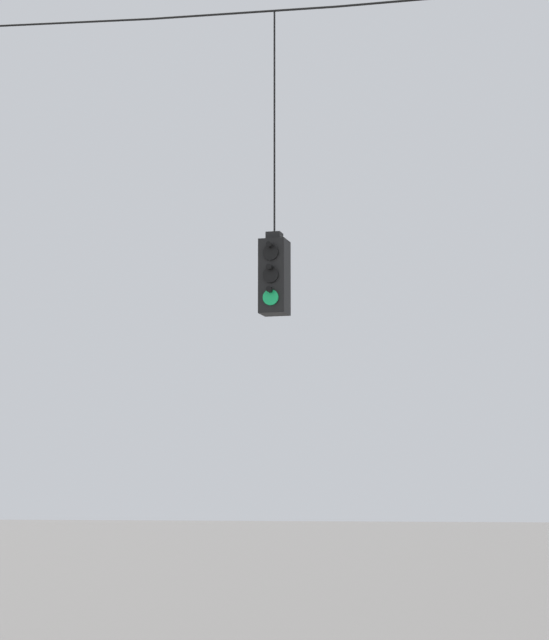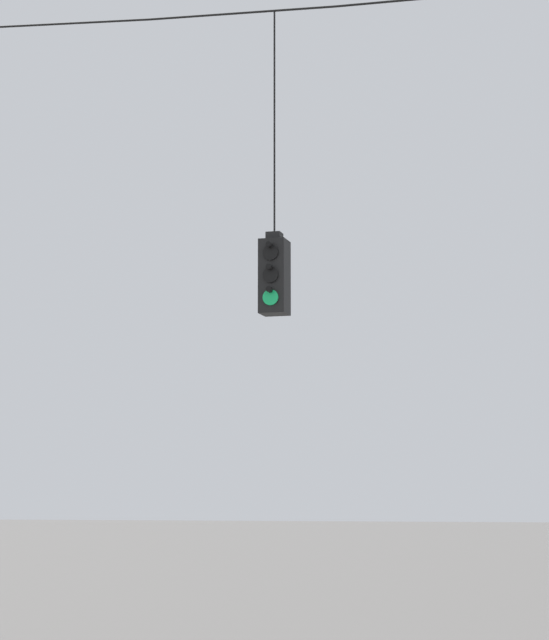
% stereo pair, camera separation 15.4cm
% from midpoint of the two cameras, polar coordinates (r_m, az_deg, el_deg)
% --- Properties ---
extents(traffic_light_over_intersection, '(0.34, 0.46, 4.02)m').
position_cam_midpoint_polar(traffic_light_over_intersection, '(15.83, 0.27, 2.13)').
color(traffic_light_over_intersection, black).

